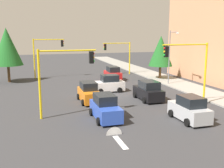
{
  "coord_description": "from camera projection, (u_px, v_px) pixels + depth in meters",
  "views": [
    {
      "loc": [
        27.29,
        -8.12,
        6.74
      ],
      "look_at": [
        -0.42,
        0.34,
        1.2
      ],
      "focal_mm": 43.27,
      "sensor_mm": 36.0,
      "label": 1
    }
  ],
  "objects": [
    {
      "name": "tree_roadside_mid",
      "position": [
        161.0,
        51.0,
        38.84
      ],
      "size": [
        3.47,
        3.47,
        6.3
      ],
      "color": "brown",
      "rests_on": "ground"
    },
    {
      "name": "street_lamp_curbside",
      "position": [
        171.0,
        52.0,
        34.45
      ],
      "size": [
        2.15,
        0.28,
        7.0
      ],
      "color": "slate",
      "rests_on": "ground"
    },
    {
      "name": "car_blue",
      "position": [
        105.0,
        108.0,
        21.23
      ],
      "size": [
        4.03,
        1.98,
        1.98
      ],
      "color": "blue",
      "rests_on": "ground"
    },
    {
      "name": "car_black",
      "position": [
        148.0,
        91.0,
        27.26
      ],
      "size": [
        3.97,
        2.12,
        1.98
      ],
      "color": "black",
      "rests_on": "ground"
    },
    {
      "name": "traffic_signal_far_right",
      "position": [
        46.0,
        50.0,
        39.97
      ],
      "size": [
        0.36,
        4.59,
        5.86
      ],
      "color": "yellow",
      "rests_on": "ground"
    },
    {
      "name": "traffic_signal_near_left",
      "position": [
        189.0,
        62.0,
        24.46
      ],
      "size": [
        0.36,
        4.59,
        5.83
      ],
      "color": "yellow",
      "rests_on": "ground"
    },
    {
      "name": "car_silver",
      "position": [
        189.0,
        109.0,
        20.83
      ],
      "size": [
        3.81,
        1.98,
        1.98
      ],
      "color": "#B2B5BA",
      "rests_on": "ground"
    },
    {
      "name": "traffic_signal_far_left",
      "position": [
        119.0,
        52.0,
        43.3
      ],
      "size": [
        0.36,
        4.59,
        5.21
      ],
      "color": "yellow",
      "rests_on": "ground"
    },
    {
      "name": "car_orange",
      "position": [
        89.0,
        93.0,
        26.54
      ],
      "size": [
        4.01,
        1.93,
        1.98
      ],
      "color": "orange",
      "rests_on": "ground"
    },
    {
      "name": "tree_opposite_side",
      "position": [
        7.0,
        47.0,
        36.44
      ],
      "size": [
        4.05,
        4.05,
        7.4
      ],
      "color": "brown",
      "rests_on": "ground"
    },
    {
      "name": "car_white",
      "position": [
        109.0,
        84.0,
        31.06
      ],
      "size": [
        1.93,
        3.61,
        1.98
      ],
      "color": "white",
      "rests_on": "ground"
    },
    {
      "name": "ground_plane",
      "position": [
        110.0,
        96.0,
        29.23
      ],
      "size": [
        120.0,
        120.0,
        0.0
      ],
      "primitive_type": "plane",
      "color": "#353538"
    },
    {
      "name": "sidewalk_kerb",
      "position": [
        173.0,
        82.0,
        36.93
      ],
      "size": [
        80.0,
        4.0,
        0.15
      ],
      "primitive_type": "cube",
      "color": "gray",
      "rests_on": "ground"
    },
    {
      "name": "lane_arrow_near",
      "position": [
        116.0,
        138.0,
        17.56
      ],
      "size": [
        2.4,
        1.1,
        1.1
      ],
      "color": "silver",
      "rests_on": "ground"
    },
    {
      "name": "car_red",
      "position": [
        113.0,
        74.0,
        38.72
      ],
      "size": [
        3.85,
        1.97,
        1.98
      ],
      "color": "red",
      "rests_on": "ground"
    },
    {
      "name": "traffic_signal_near_right",
      "position": [
        63.0,
        69.0,
        21.24
      ],
      "size": [
        0.36,
        4.59,
        5.5
      ],
      "color": "yellow",
      "rests_on": "ground"
    }
  ]
}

